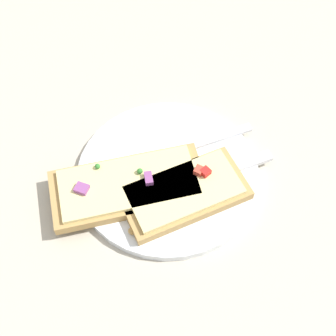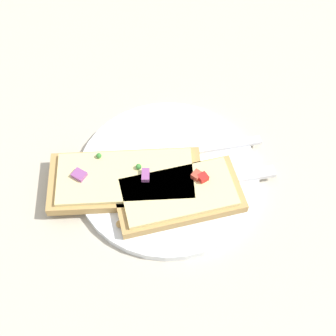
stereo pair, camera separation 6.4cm
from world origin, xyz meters
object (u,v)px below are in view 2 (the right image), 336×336
at_px(knife, 216,180).
at_px(pizza_slice_corner, 179,195).
at_px(plate, 168,174).
at_px(pizza_slice_main, 125,179).
at_px(fork, 177,153).

xyz_separation_m(knife, pizza_slice_corner, (0.02, 0.06, 0.01)).
xyz_separation_m(plate, pizza_slice_main, (0.03, 0.05, 0.02)).
relative_size(plate, knife, 1.44).
xyz_separation_m(knife, pizza_slice_main, (0.08, 0.09, 0.01)).
distance_m(fork, pizza_slice_main, 0.09).
relative_size(plate, pizza_slice_corner, 1.37).
relative_size(plate, pizza_slice_main, 1.18).
xyz_separation_m(plate, knife, (-0.06, -0.04, 0.01)).
bearing_deg(pizza_slice_main, plate, -165.75).
xyz_separation_m(plate, fork, (0.01, -0.03, 0.01)).
height_order(fork, pizza_slice_main, pizza_slice_main).
bearing_deg(fork, pizza_slice_corner, 79.81).
xyz_separation_m(pizza_slice_main, pizza_slice_corner, (-0.07, -0.04, -0.00)).
bearing_deg(fork, plate, 55.62).
bearing_deg(pizza_slice_main, pizza_slice_corner, 158.49).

